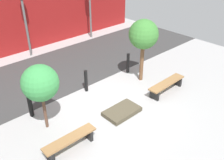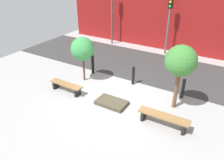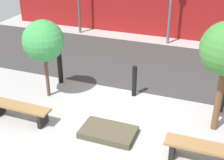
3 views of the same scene
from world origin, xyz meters
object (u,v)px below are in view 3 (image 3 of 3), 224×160
bench_left (20,109)px  planter_bed (108,132)px  tree_behind_left_bench (43,41)px  bollard_center (222,96)px  bench_right (211,152)px  bollard_far_left (60,67)px  bollard_left (134,81)px

bench_left → planter_bed: (2.41, 0.20, -0.24)m
bench_left → planter_bed: bench_left is taller
bench_left → tree_behind_left_bench: (-0.00, 1.42, 1.42)m
bollard_center → bench_left: bearing=-154.6°
bench_right → planter_bed: bench_right is taller
bench_right → planter_bed: (-2.41, 0.20, -0.26)m
bench_left → bollard_center: size_ratio=1.84×
planter_bed → bollard_far_left: bearing=139.6°
bench_right → bench_left: bearing=179.2°
bollard_left → planter_bed: bearing=-90.0°
bench_left → bollard_center: bearing=26.1°
tree_behind_left_bench → bollard_left: tree_behind_left_bench is taller
bollard_far_left → bench_left: bearing=-87.7°
tree_behind_left_bench → bollard_left: bearing=20.8°
tree_behind_left_bench → bollard_center: 5.16m
tree_behind_left_bench → bollard_left: (2.41, 0.92, -1.26)m
bench_left → bollard_center: 5.45m
planter_bed → bollard_center: (2.51, 2.13, 0.39)m
bollard_left → bench_left: bearing=-136.0°
bench_left → bench_right: 4.83m
bollard_far_left → bollard_center: 5.01m
planter_bed → bollard_far_left: (-2.51, 2.13, 0.45)m
bollard_left → bollard_center: (2.51, 0.00, -0.01)m
planter_bed → bollard_center: bearing=40.4°
planter_bed → bollard_center: size_ratio=1.42×
tree_behind_left_bench → bollard_center: size_ratio=2.47×
bench_right → bollard_left: bearing=135.2°
bench_right → planter_bed: bearing=174.5°
bench_left → bench_right: bench_right is taller
bench_right → bollard_far_left: bollard_far_left is taller
bench_right → bollard_left: bollard_left is taller
bollard_center → bollard_far_left: bearing=180.0°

